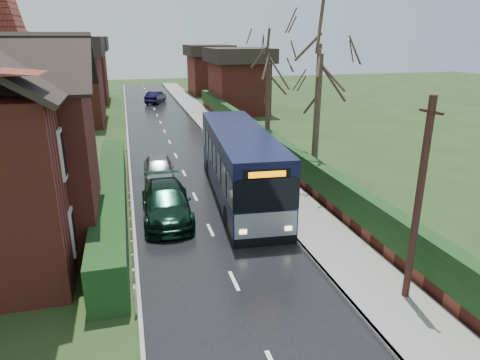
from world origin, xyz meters
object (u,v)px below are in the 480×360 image
object	(u,v)px
car_silver	(159,169)
bus_stop_sign	(257,156)
telegraph_pole	(418,204)
car_green	(166,203)
bus	(240,165)

from	to	relation	value
car_silver	bus_stop_sign	size ratio (longest dim) A/B	1.37
car_silver	telegraph_pole	size ratio (longest dim) A/B	0.65
car_green	car_silver	bearing A→B (deg)	90.57
car_green	telegraph_pole	world-z (taller)	telegraph_pole
telegraph_pole	car_green	bearing A→B (deg)	121.86
bus_stop_sign	telegraph_pole	world-z (taller)	telegraph_pole
car_silver	car_green	world-z (taller)	car_green
car_green	telegraph_pole	size ratio (longest dim) A/B	0.82
bus	car_silver	xyz separation A→B (m)	(-3.70, 3.61, -0.98)
car_silver	telegraph_pole	world-z (taller)	telegraph_pole
bus	car_silver	world-z (taller)	bus
car_silver	car_green	xyz separation A→B (m)	(-0.10, -5.38, 0.05)
bus	car_green	distance (m)	4.29
car_silver	telegraph_pole	bearing A→B (deg)	-62.43
bus	bus_stop_sign	distance (m)	1.14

